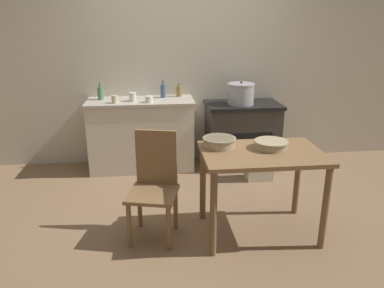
% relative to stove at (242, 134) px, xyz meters
% --- Properties ---
extents(ground_plane, '(14.00, 14.00, 0.00)m').
position_rel_stove_xyz_m(ground_plane, '(-0.73, -1.27, -0.41)').
color(ground_plane, '#896B4C').
extents(wall_back, '(8.00, 0.07, 2.55)m').
position_rel_stove_xyz_m(wall_back, '(-0.73, 0.32, 0.87)').
color(wall_back, beige).
rests_on(wall_back, ground_plane).
extents(counter_cabinet, '(1.29, 0.56, 0.88)m').
position_rel_stove_xyz_m(counter_cabinet, '(-1.27, 0.02, 0.03)').
color(counter_cabinet, beige).
rests_on(counter_cabinet, ground_plane).
extents(stove, '(0.92, 0.60, 0.81)m').
position_rel_stove_xyz_m(stove, '(0.00, 0.00, 0.00)').
color(stove, '#38332D').
rests_on(stove, ground_plane).
extents(work_table, '(1.01, 0.69, 0.76)m').
position_rel_stove_xyz_m(work_table, '(-0.23, -1.64, 0.23)').
color(work_table, olive).
rests_on(work_table, ground_plane).
extents(chair, '(0.48, 0.48, 0.92)m').
position_rel_stove_xyz_m(chair, '(-1.14, -1.55, 0.07)').
color(chair, olive).
rests_on(chair, ground_plane).
extents(flour_sack, '(0.30, 0.21, 0.36)m').
position_rel_stove_xyz_m(flour_sack, '(0.10, -0.50, -0.23)').
color(flour_sack, beige).
rests_on(flour_sack, ground_plane).
extents(stock_pot, '(0.33, 0.33, 0.28)m').
position_rel_stove_xyz_m(stock_pot, '(-0.05, -0.06, 0.53)').
color(stock_pot, '#A8A8AD').
rests_on(stock_pot, stove).
extents(mixing_bowl_large, '(0.29, 0.29, 0.07)m').
position_rel_stove_xyz_m(mixing_bowl_large, '(-0.14, -1.57, 0.39)').
color(mixing_bowl_large, tan).
rests_on(mixing_bowl_large, work_table).
extents(mixing_bowl_small, '(0.29, 0.29, 0.08)m').
position_rel_stove_xyz_m(mixing_bowl_small, '(-0.57, -1.48, 0.40)').
color(mixing_bowl_small, tan).
rests_on(mixing_bowl_small, work_table).
extents(bottle_far_left, '(0.07, 0.07, 0.21)m').
position_rel_stove_xyz_m(bottle_far_left, '(-0.99, 0.14, 0.55)').
color(bottle_far_left, '#3D5675').
rests_on(bottle_far_left, counter_cabinet).
extents(bottle_left, '(0.07, 0.07, 0.21)m').
position_rel_stove_xyz_m(bottle_left, '(-1.75, 0.09, 0.55)').
color(bottle_left, '#517F5B').
rests_on(bottle_left, counter_cabinet).
extents(bottle_mid_left, '(0.06, 0.06, 0.18)m').
position_rel_stove_xyz_m(bottle_mid_left, '(-0.79, 0.19, 0.54)').
color(bottle_mid_left, olive).
rests_on(bottle_mid_left, counter_cabinet).
extents(cup_center_left, '(0.09, 0.09, 0.08)m').
position_rel_stove_xyz_m(cup_center_left, '(-1.17, -0.13, 0.51)').
color(cup_center_left, silver).
rests_on(cup_center_left, counter_cabinet).
extents(cup_center, '(0.09, 0.09, 0.10)m').
position_rel_stove_xyz_m(cup_center, '(-1.36, -0.04, 0.52)').
color(cup_center, silver).
rests_on(cup_center, counter_cabinet).
extents(cup_center_right, '(0.07, 0.07, 0.09)m').
position_rel_stove_xyz_m(cup_center_right, '(-1.56, -0.13, 0.51)').
color(cup_center_right, beige).
rests_on(cup_center_right, counter_cabinet).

